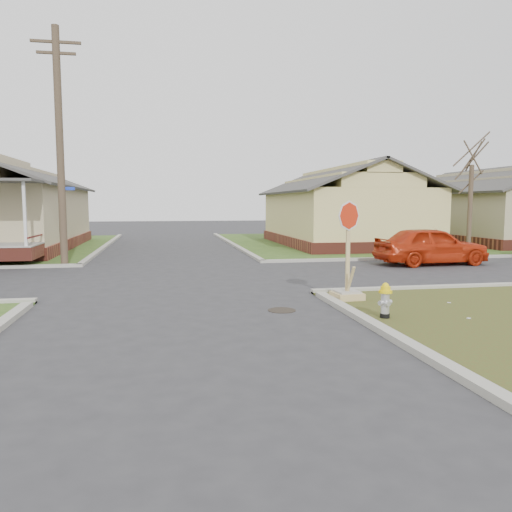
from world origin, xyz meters
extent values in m
plane|color=#2D2C2F|center=(0.00, 0.00, 0.00)|extent=(120.00, 120.00, 0.00)
cube|color=#2E4C1B|center=(22.00, 18.00, 0.03)|extent=(37.00, 19.00, 0.05)
cylinder|color=black|center=(2.20, -0.50, 0.01)|extent=(0.64, 0.64, 0.01)
cube|color=brown|center=(10.00, 16.50, 0.30)|extent=(7.20, 11.20, 0.60)
cube|color=#DCCE81|center=(10.00, 16.50, 1.90)|extent=(7.00, 11.00, 2.60)
cube|color=brown|center=(20.00, 16.50, 0.30)|extent=(7.20, 11.20, 0.60)
cube|color=tan|center=(20.00, 16.50, 1.90)|extent=(7.00, 11.00, 2.60)
cylinder|color=#413225|center=(-4.20, 8.90, 4.50)|extent=(0.28, 0.28, 9.00)
cube|color=#413225|center=(-4.20, 8.90, 8.40)|extent=(1.80, 0.10, 0.10)
cube|color=#413225|center=(-4.20, 8.90, 8.00)|extent=(1.40, 0.10, 0.10)
cylinder|color=#413225|center=(14.00, 10.20, 2.15)|extent=(0.22, 0.22, 4.20)
cylinder|color=black|center=(4.10, -1.81, 0.10)|extent=(0.20, 0.20, 0.09)
cylinder|color=silver|center=(4.10, -1.81, 0.35)|extent=(0.17, 0.17, 0.42)
sphere|color=silver|center=(4.10, -1.81, 0.57)|extent=(0.17, 0.17, 0.17)
cylinder|color=yellow|center=(4.10, -1.81, 0.60)|extent=(0.28, 0.28, 0.06)
cylinder|color=yellow|center=(4.10, -1.81, 0.67)|extent=(0.20, 0.20, 0.09)
sphere|color=yellow|center=(4.10, -1.81, 0.72)|extent=(0.14, 0.14, 0.14)
cube|color=tan|center=(4.07, 0.29, 0.13)|extent=(0.68, 0.68, 0.16)
cube|color=#A19D93|center=(4.07, 0.29, 0.24)|extent=(0.55, 0.55, 0.04)
cube|color=tan|center=(4.07, 0.29, 1.31)|extent=(0.10, 0.05, 2.30)
cylinder|color=red|center=(4.07, 0.25, 2.13)|extent=(0.61, 0.27, 0.66)
cylinder|color=silver|center=(4.07, 0.26, 2.13)|extent=(0.69, 0.30, 0.74)
imported|color=#B8280D|center=(10.07, 6.79, 0.76)|extent=(4.53, 1.96, 1.52)
camera|label=1|loc=(-0.44, -11.36, 2.42)|focal=35.00mm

